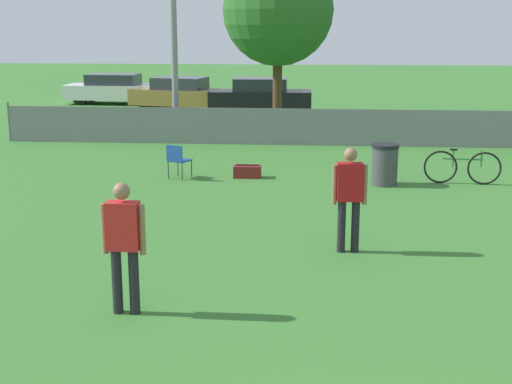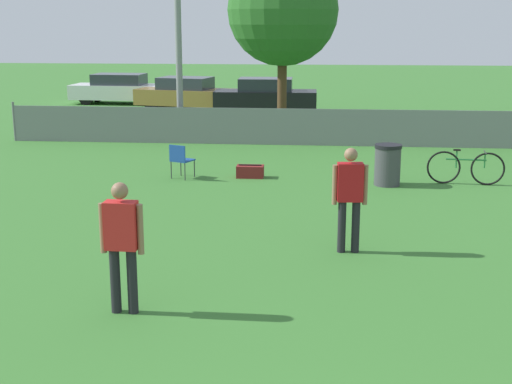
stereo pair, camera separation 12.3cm
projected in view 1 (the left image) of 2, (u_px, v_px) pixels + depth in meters
name	position (u px, v px, depth m)	size (l,w,h in m)	color
fence_backline	(330.00, 127.00, 21.28)	(19.90, 0.07, 1.21)	gray
tree_near_pole	(278.00, 10.00, 23.84)	(3.74, 3.74, 5.89)	#4C331E
player_thrower_red	(124.00, 239.00, 8.86)	(0.56, 0.23, 1.70)	black
player_defender_red	(349.00, 192.00, 11.28)	(0.56, 0.25, 1.70)	black
folding_chair_sideline	(178.00, 159.00, 16.76)	(0.58, 0.59, 0.82)	#333338
bicycle_sideline	(462.00, 167.00, 16.24)	(1.72, 0.44, 0.81)	black
trash_bin	(385.00, 164.00, 16.14)	(0.61, 0.61, 0.93)	#3F3F44
gear_bag_sideline	(247.00, 171.00, 16.97)	(0.64, 0.35, 0.31)	maroon
parked_car_white	(114.00, 89.00, 32.19)	(4.38, 1.85, 1.34)	black
parked_car_tan	(180.00, 94.00, 30.28)	(4.36, 2.48, 1.34)	black
parked_car_dark	(260.00, 96.00, 29.28)	(4.20, 1.74, 1.39)	black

